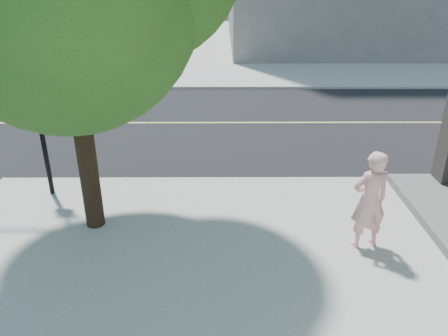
{
  "coord_description": "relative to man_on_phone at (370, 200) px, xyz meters",
  "views": [
    {
      "loc": [
        4.41,
        -9.77,
        4.85
      ],
      "look_at": [
        4.44,
        -2.02,
        1.3
      ],
      "focal_mm": 35.33,
      "sensor_mm": 36.0,
      "label": 1
    }
  ],
  "objects": [
    {
      "name": "road_ew",
      "position": [
        -7.03,
        7.41,
        -1.06
      ],
      "size": [
        140.0,
        9.0,
        0.01
      ],
      "primitive_type": "cube",
      "color": "black",
      "rests_on": "ground"
    },
    {
      "name": "ground",
      "position": [
        -7.03,
        2.91,
        -1.06
      ],
      "size": [
        140.0,
        140.0,
        0.0
      ],
      "primitive_type": "plane",
      "color": "black",
      "rests_on": "ground"
    },
    {
      "name": "man_on_phone",
      "position": [
        0.0,
        0.0,
        0.0
      ],
      "size": [
        0.77,
        0.59,
        1.89
      ],
      "primitive_type": "imported",
      "rotation": [
        0.0,
        0.0,
        3.37
      ],
      "color": "#EDAAA1",
      "rests_on": "sidewalk_se"
    },
    {
      "name": "sidewalk_ne",
      "position": [
        6.47,
        24.41,
        -1.0
      ],
      "size": [
        29.0,
        25.0,
        0.12
      ],
      "primitive_type": "cube",
      "color": "#ACACA3",
      "rests_on": "ground"
    }
  ]
}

